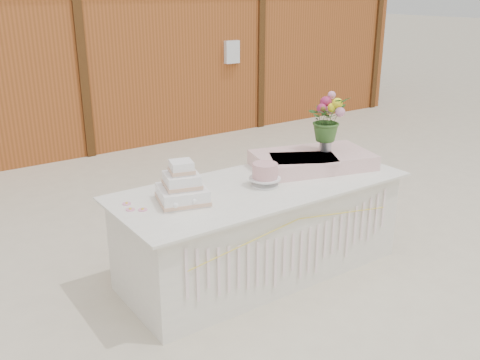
# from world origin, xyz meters

# --- Properties ---
(ground) EXTENTS (80.00, 80.00, 0.00)m
(ground) POSITION_xyz_m (0.00, 0.00, 0.00)
(ground) COLOR beige
(ground) RESTS_ON ground
(barn) EXTENTS (12.60, 4.60, 3.30)m
(barn) POSITION_xyz_m (-0.01, 5.99, 1.68)
(barn) COLOR #974A1F
(barn) RESTS_ON ground
(cake_table) EXTENTS (2.40, 1.00, 0.77)m
(cake_table) POSITION_xyz_m (0.00, -0.00, 0.39)
(cake_table) COLOR white
(cake_table) RESTS_ON ground
(wedding_cake) EXTENTS (0.43, 0.43, 0.31)m
(wedding_cake) POSITION_xyz_m (-0.69, 0.04, 0.88)
(wedding_cake) COLOR white
(wedding_cake) RESTS_ON cake_table
(pink_cake_stand) EXTENTS (0.25, 0.25, 0.18)m
(pink_cake_stand) POSITION_xyz_m (0.01, -0.03, 0.87)
(pink_cake_stand) COLOR silver
(pink_cake_stand) RESTS_ON cake_table
(satin_runner) EXTENTS (1.12, 0.82, 0.13)m
(satin_runner) POSITION_xyz_m (0.63, 0.10, 0.83)
(satin_runner) COLOR beige
(satin_runner) RESTS_ON cake_table
(flower_vase) EXTENTS (0.10, 0.10, 0.14)m
(flower_vase) POSITION_xyz_m (0.77, 0.10, 0.97)
(flower_vase) COLOR #A8A8AD
(flower_vase) RESTS_ON satin_runner
(bouquet) EXTENTS (0.36, 0.31, 0.39)m
(bouquet) POSITION_xyz_m (0.77, 0.10, 1.23)
(bouquet) COLOR #396629
(bouquet) RESTS_ON flower_vase
(loose_flowers) EXTENTS (0.13, 0.31, 0.02)m
(loose_flowers) POSITION_xyz_m (-1.05, 0.14, 0.78)
(loose_flowers) COLOR pink
(loose_flowers) RESTS_ON cake_table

